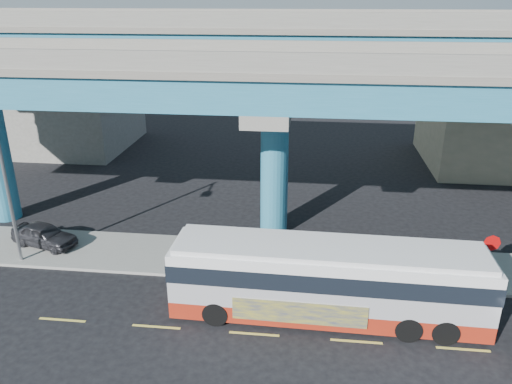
# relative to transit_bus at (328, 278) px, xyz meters

# --- Properties ---
(ground) EXTENTS (120.00, 120.00, 0.00)m
(ground) POSITION_rel_transit_bus_xyz_m (-2.84, -1.28, -1.79)
(ground) COLOR black
(ground) RESTS_ON ground
(sidewalk) EXTENTS (70.00, 4.00, 0.15)m
(sidewalk) POSITION_rel_transit_bus_xyz_m (-2.84, 4.22, -1.72)
(sidewalk) COLOR gray
(sidewalk) RESTS_ON ground
(lane_markings) EXTENTS (58.00, 0.12, 0.01)m
(lane_markings) POSITION_rel_transit_bus_xyz_m (-2.84, -1.58, -1.79)
(lane_markings) COLOR #D8C64C
(lane_markings) RESTS_ON ground
(viaduct) EXTENTS (52.00, 12.40, 11.70)m
(viaduct) POSITION_rel_transit_bus_xyz_m (-2.84, 7.83, 7.35)
(viaduct) COLOR #21637E
(viaduct) RESTS_ON ground
(building_concrete) EXTENTS (12.00, 10.00, 9.00)m
(building_concrete) POSITION_rel_transit_bus_xyz_m (-22.84, 22.72, 2.71)
(building_concrete) COLOR gray
(building_concrete) RESTS_ON ground
(transit_bus) EXTENTS (12.82, 2.98, 3.27)m
(transit_bus) POSITION_rel_transit_bus_xyz_m (0.00, 0.00, 0.00)
(transit_bus) COLOR maroon
(transit_bus) RESTS_ON ground
(parked_car) EXTENTS (3.29, 4.33, 1.22)m
(parked_car) POSITION_rel_transit_bus_xyz_m (-14.67, 4.33, -1.03)
(parked_car) COLOR #2B2B2F
(parked_car) RESTS_ON sidewalk
(stop_sign) EXTENTS (0.77, 0.11, 2.56)m
(stop_sign) POSITION_rel_transit_bus_xyz_m (7.20, 2.90, 0.20)
(stop_sign) COLOR gray
(stop_sign) RESTS_ON sidewalk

